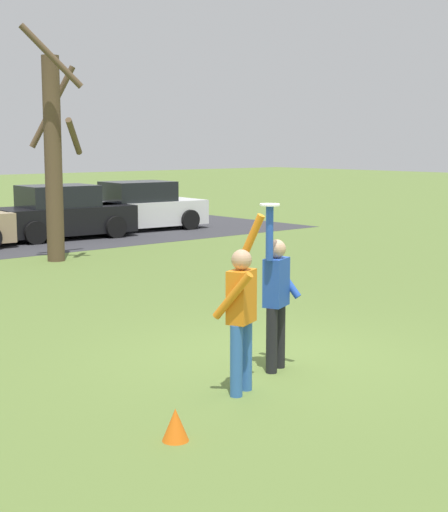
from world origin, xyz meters
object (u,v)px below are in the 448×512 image
at_px(field_cone_orange, 175,425).
at_px(bare_tree_tall, 54,153).
at_px(person_defender, 241,309).
at_px(frisbee_disc, 270,205).
at_px(parked_car_black, 62,214).
at_px(person_catcher, 276,293).
at_px(parked_car_white, 141,208).

bearing_deg(field_cone_orange, bare_tree_tall, 66.15).
relative_size(person_defender, bare_tree_tall, 0.37).
bearing_deg(bare_tree_tall, frisbee_disc, -105.04).
distance_m(frisbee_disc, parked_car_black, 15.01).
height_order(person_catcher, parked_car_white, person_catcher).
bearing_deg(parked_car_white, field_cone_orange, -119.21).
xyz_separation_m(frisbee_disc, bare_tree_tall, (2.71, 10.09, 0.51)).
bearing_deg(field_cone_orange, person_catcher, 23.57).
distance_m(person_catcher, bare_tree_tall, 10.44).
height_order(person_defender, bare_tree_tall, bare_tree_tall).
distance_m(parked_car_white, bare_tree_tall, 7.23).
distance_m(frisbee_disc, field_cone_orange, 3.06).
height_order(person_defender, frisbee_disc, frisbee_disc).
relative_size(person_defender, parked_car_white, 0.48).
bearing_deg(person_defender, person_catcher, 0.00).
relative_size(person_defender, frisbee_disc, 8.51).
relative_size(parked_car_white, bare_tree_tall, 0.77).
relative_size(person_catcher, parked_car_white, 0.49).
bearing_deg(bare_tree_tall, person_catcher, -104.04).
bearing_deg(field_cone_orange, frisbee_disc, 23.67).
relative_size(person_catcher, field_cone_orange, 6.50).
xyz_separation_m(person_defender, field_cone_orange, (-1.44, -0.65, -0.82)).
bearing_deg(frisbee_disc, parked_car_white, 60.25).
xyz_separation_m(parked_car_black, parked_car_white, (3.11, 0.33, 0.00)).
bearing_deg(parked_car_white, frisbee_disc, -114.84).
bearing_deg(frisbee_disc, bare_tree_tall, 74.96).
height_order(parked_car_black, field_cone_orange, parked_car_black).
xyz_separation_m(frisbee_disc, parked_car_black, (5.11, 14.05, -1.37)).
height_order(person_defender, parked_car_white, person_defender).
bearing_deg(frisbee_disc, field_cone_orange, -156.33).
distance_m(parked_car_black, field_cone_orange, 16.69).
distance_m(person_defender, bare_tree_tall, 11.06).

